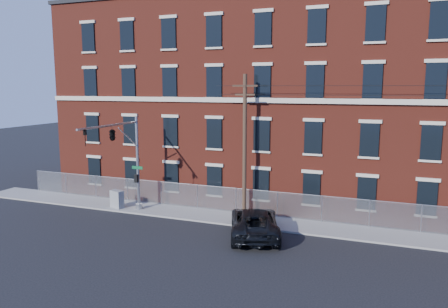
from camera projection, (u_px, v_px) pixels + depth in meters
ground at (184, 240)px, 26.21m from camera, size 140.00×140.00×0.00m
sidewalk at (394, 237)px, 26.58m from camera, size 65.00×3.00×0.12m
mill_building at (399, 101)px, 33.57m from camera, size 55.30×14.32×16.30m
chain_link_fence at (395, 215)px, 27.63m from camera, size 59.06×0.06×1.85m
traffic_signal_mast at (119, 144)px, 29.50m from camera, size 0.90×6.75×7.00m
utility_pole_near at (245, 144)px, 29.84m from camera, size 1.80×0.28×10.00m
pickup_truck at (254, 222)px, 26.84m from camera, size 4.78×6.86×1.74m
utility_cabinet at (117, 199)px, 32.69m from camera, size 1.18×0.83×1.33m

